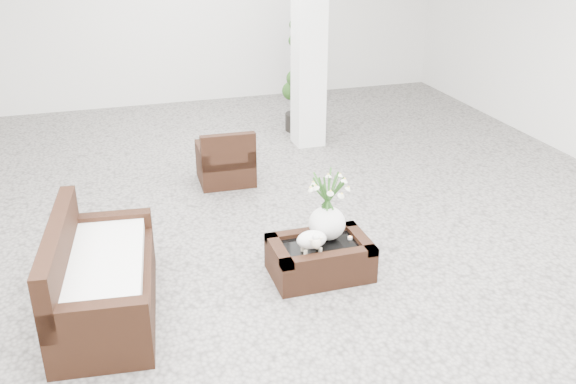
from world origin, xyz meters
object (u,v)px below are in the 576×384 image
object	(u,v)px
armchair	(225,155)
loveseat	(103,269)
topiary	(299,77)
coffee_table	(320,260)

from	to	relation	value
armchair	loveseat	world-z (taller)	loveseat
armchair	topiary	size ratio (longest dim) A/B	0.42
topiary	armchair	bearing A→B (deg)	-132.25
loveseat	topiary	size ratio (longest dim) A/B	0.96
armchair	loveseat	bearing A→B (deg)	60.23
loveseat	topiary	xyz separation A→B (m)	(3.02, 4.12, 0.40)
armchair	loveseat	distance (m)	2.92
coffee_table	topiary	xyz separation A→B (m)	(1.12, 4.06, 0.67)
armchair	loveseat	xyz separation A→B (m)	(-1.54, -2.49, 0.08)
armchair	coffee_table	bearing A→B (deg)	100.54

